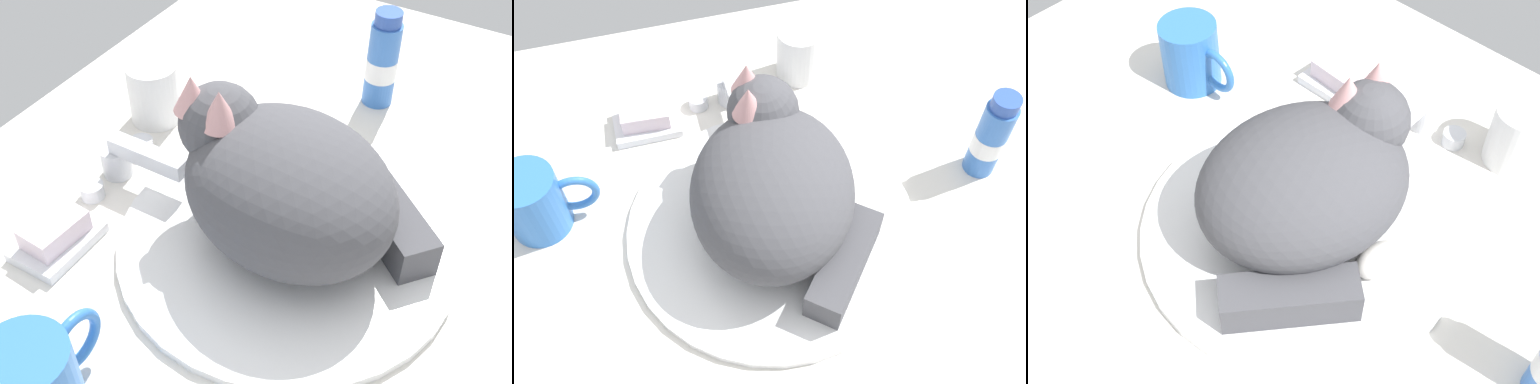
{
  "view_description": "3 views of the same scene",
  "coord_description": "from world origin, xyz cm",
  "views": [
    {
      "loc": [
        -42.87,
        -21.48,
        53.17
      ],
      "look_at": [
        0.32,
        3.92,
        5.6
      ],
      "focal_mm": 47.07,
      "sensor_mm": 36.0,
      "label": 1
    },
    {
      "loc": [
        -10.99,
        -38.69,
        66.0
      ],
      "look_at": [
        -0.06,
        0.81,
        6.86
      ],
      "focal_mm": 43.45,
      "sensor_mm": 36.0,
      "label": 2
    },
    {
      "loc": [
        29.17,
        -33.82,
        62.48
      ],
      "look_at": [
        -2.83,
        0.11,
        4.37
      ],
      "focal_mm": 48.1,
      "sensor_mm": 36.0,
      "label": 3
    }
  ],
  "objects": [
    {
      "name": "soap_bar",
      "position": [
        -12.33,
        20.8,
        2.44
      ],
      "size": [
        6.77,
        4.69,
        2.48
      ],
      "primitive_type": "cube",
      "rotation": [
        0.0,
        0.0,
        -0.07
      ],
      "color": "silver",
      "rests_on": "soap_dish"
    },
    {
      "name": "coffee_mug",
      "position": [
        -27.07,
        8.47,
        4.49
      ],
      "size": [
        11.73,
        7.51,
        8.98
      ],
      "color": "#3372C6",
      "rests_on": "ground_plane"
    },
    {
      "name": "ground_plane",
      "position": [
        0.0,
        0.0,
        -1.5
      ],
      "size": [
        110.0,
        82.5,
        3.0
      ],
      "primitive_type": "cube",
      "color": "silver"
    },
    {
      "name": "faucet",
      "position": [
        0.0,
        20.99,
        2.61
      ],
      "size": [
        12.07,
        11.61,
        5.74
      ],
      "color": "silver",
      "rests_on": "ground_plane"
    },
    {
      "name": "toothpaste_bottle",
      "position": [
        29.05,
        2.01,
        6.12
      ],
      "size": [
        4.11,
        4.11,
        13.16
      ],
      "color": "#3870C6",
      "rests_on": "ground_plane"
    },
    {
      "name": "rinse_cup",
      "position": [
        11.0,
        25.21,
        3.98
      ],
      "size": [
        6.45,
        6.45,
        7.97
      ],
      "color": "white",
      "rests_on": "ground_plane"
    },
    {
      "name": "soap_dish",
      "position": [
        -12.33,
        20.8,
        0.6
      ],
      "size": [
        9.0,
        6.4,
        1.2
      ],
      "primitive_type": "cube",
      "color": "white",
      "rests_on": "ground_plane"
    },
    {
      "name": "cat",
      "position": [
        0.44,
        0.71,
        8.35
      ],
      "size": [
        24.9,
        29.32,
        16.54
      ],
      "color": "#4C4C51",
      "rests_on": "sink_basin"
    },
    {
      "name": "sink_basin",
      "position": [
        0.0,
        0.0,
        0.51
      ],
      "size": [
        35.72,
        35.72,
        1.02
      ],
      "primitive_type": "cylinder",
      "color": "white",
      "rests_on": "ground_plane"
    }
  ]
}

